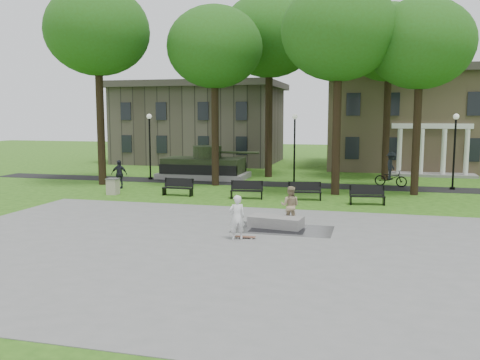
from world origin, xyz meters
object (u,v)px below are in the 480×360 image
(skateboarder, at_px, (237,217))
(friend_watching, at_px, (290,206))
(trash_bin, at_px, (113,186))
(park_bench_0, at_px, (178,187))
(cyclist, at_px, (391,172))
(concrete_block, at_px, (276,222))

(skateboarder, bearing_deg, friend_watching, -145.71)
(friend_watching, distance_m, trash_bin, 12.81)
(friend_watching, height_order, park_bench_0, friend_watching)
(skateboarder, relative_size, friend_watching, 1.01)
(skateboarder, xyz_separation_m, trash_bin, (-9.88, 8.83, -0.37))
(park_bench_0, xyz_separation_m, trash_bin, (-3.87, -0.58, -0.04))
(trash_bin, bearing_deg, cyclist, 25.51)
(friend_watching, relative_size, park_bench_0, 0.91)
(skateboarder, relative_size, cyclist, 0.74)
(concrete_block, relative_size, trash_bin, 2.29)
(park_bench_0, bearing_deg, concrete_block, -42.06)
(concrete_block, xyz_separation_m, cyclist, (5.05, 14.00, 0.68))
(skateboarder, height_order, friend_watching, skateboarder)
(skateboarder, bearing_deg, park_bench_0, -86.24)
(friend_watching, bearing_deg, trash_bin, -23.74)
(concrete_block, distance_m, skateboarder, 2.72)
(concrete_block, bearing_deg, cyclist, 70.15)
(friend_watching, distance_m, cyclist, 14.19)
(friend_watching, relative_size, cyclist, 0.73)
(skateboarder, distance_m, cyclist, 17.53)
(concrete_block, height_order, friend_watching, friend_watching)
(concrete_block, relative_size, skateboarder, 1.31)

